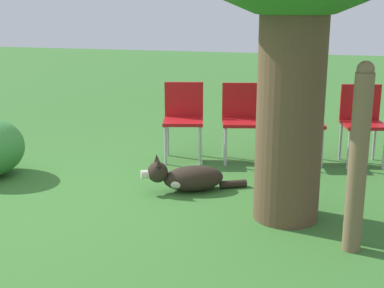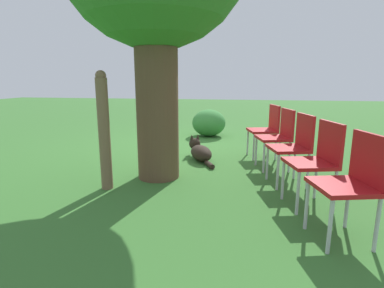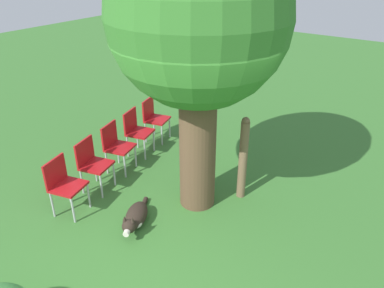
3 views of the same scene
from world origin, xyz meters
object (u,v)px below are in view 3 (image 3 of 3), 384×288
(oak_tree, at_px, (199,23))
(fence_post, at_px, (243,158))
(red_chair_3, at_px, (136,129))
(red_chair_4, at_px, (154,116))
(red_chair_0, at_px, (63,182))
(dog, at_px, (135,217))
(red_chair_2, at_px, (116,144))
(red_chair_1, at_px, (92,161))

(oak_tree, height_order, fence_post, oak_tree)
(oak_tree, bearing_deg, red_chair_3, 160.64)
(red_chair_4, bearing_deg, red_chair_3, -93.64)
(red_chair_0, bearing_deg, red_chair_3, 86.36)
(fence_post, bearing_deg, red_chair_0, -136.87)
(fence_post, xyz_separation_m, red_chair_0, (-1.95, -1.83, -0.18))
(dog, xyz_separation_m, fence_post, (0.89, 1.49, 0.56))
(oak_tree, relative_size, red_chair_4, 4.56)
(dog, height_order, red_chair_4, red_chair_4)
(red_chair_0, bearing_deg, dog, 3.76)
(dog, distance_m, red_chair_2, 1.65)
(oak_tree, xyz_separation_m, red_chair_1, (-1.58, -0.66, -2.19))
(red_chair_3, height_order, red_chair_4, same)
(fence_post, height_order, red_chair_0, fence_post)
(red_chair_2, bearing_deg, red_chair_0, -93.64)
(red_chair_0, height_order, red_chair_3, same)
(red_chair_3, bearing_deg, dog, -62.65)
(dog, distance_m, red_chair_3, 2.17)
(fence_post, bearing_deg, red_chair_2, -166.33)
(fence_post, bearing_deg, dog, -120.93)
(red_chair_1, xyz_separation_m, red_chair_3, (-0.23, 1.29, 0.00))
(dog, distance_m, red_chair_1, 1.27)
(fence_post, xyz_separation_m, red_chair_1, (-2.07, -1.18, -0.18))
(fence_post, distance_m, red_chair_1, 2.38)
(fence_post, relative_size, red_chair_4, 1.58)
(red_chair_1, distance_m, red_chair_4, 1.97)
(oak_tree, distance_m, dog, 2.77)
(dog, bearing_deg, oak_tree, 130.64)
(red_chair_2, bearing_deg, red_chair_1, -93.64)
(fence_post, bearing_deg, red_chair_3, 177.10)
(red_chair_2, relative_size, red_chair_3, 1.00)
(dog, height_order, red_chair_2, red_chair_2)
(oak_tree, height_order, dog, oak_tree)
(oak_tree, xyz_separation_m, red_chair_4, (-1.93, 1.29, -2.19))
(fence_post, distance_m, red_chair_4, 2.54)
(red_chair_1, xyz_separation_m, red_chair_2, (-0.12, 0.65, 0.00))
(dog, distance_m, red_chair_0, 1.17)
(dog, distance_m, fence_post, 1.82)
(red_chair_0, bearing_deg, oak_tree, 27.75)
(dog, height_order, red_chair_1, red_chair_1)
(oak_tree, bearing_deg, red_chair_2, -179.70)
(fence_post, relative_size, red_chair_1, 1.58)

